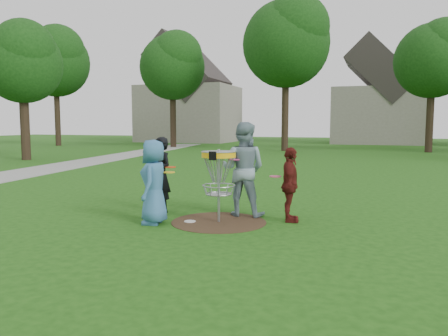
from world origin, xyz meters
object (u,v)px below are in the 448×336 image
(player_black, at_px, (161,175))
(player_maroon, at_px, (290,185))
(player_grey, at_px, (243,169))
(disc_golf_basket, at_px, (219,169))
(player_blue, at_px, (154,182))

(player_black, height_order, player_maroon, player_black)
(player_grey, xyz_separation_m, player_maroon, (1.00, -0.25, -0.24))
(player_grey, bearing_deg, disc_golf_basket, 71.23)
(player_blue, distance_m, player_black, 1.04)
(player_maroon, relative_size, disc_golf_basket, 1.02)
(player_maroon, height_order, disc_golf_basket, player_maroon)
(player_black, distance_m, disc_golf_basket, 1.55)
(disc_golf_basket, bearing_deg, player_black, 161.64)
(player_black, relative_size, disc_golf_basket, 1.15)
(player_blue, relative_size, player_grey, 0.83)
(player_maroon, bearing_deg, player_blue, 101.59)
(player_black, height_order, player_grey, player_grey)
(player_grey, xyz_separation_m, disc_golf_basket, (-0.26, -0.74, 0.08))
(player_black, xyz_separation_m, player_maroon, (2.71, -0.00, -0.08))
(player_blue, xyz_separation_m, player_grey, (1.36, 1.23, 0.16))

